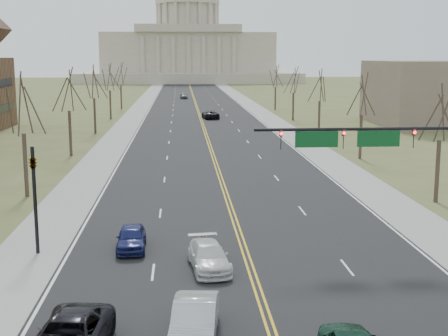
{
  "coord_description": "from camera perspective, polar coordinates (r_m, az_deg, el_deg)",
  "views": [
    {
      "loc": [
        -3.52,
        -20.29,
        10.82
      ],
      "look_at": [
        -0.49,
        22.86,
        3.0
      ],
      "focal_mm": 50.0,
      "sensor_mm": 36.0,
      "label": 1
    }
  ],
  "objects": [
    {
      "name": "center_line",
      "position": [
        130.79,
        -2.46,
        5.5
      ],
      "size": [
        0.42,
        380.0,
        0.01
      ],
      "primitive_type": "cube",
      "color": "gold",
      "rests_on": "road"
    },
    {
      "name": "car_far_sb",
      "position": [
        159.49,
        -3.7,
        6.6
      ],
      "size": [
        2.06,
        4.42,
        1.46
      ],
      "primitive_type": "imported",
      "rotation": [
        0.0,
        0.0,
        0.08
      ],
      "color": "#56575E",
      "rests_on": "road"
    },
    {
      "name": "tree_l_0",
      "position": [
        49.91,
        -17.97,
        5.29
      ],
      "size": [
        3.96,
        3.96,
        9.0
      ],
      "color": "#3B2B23",
      "rests_on": "ground"
    },
    {
      "name": "car_far_nb",
      "position": [
        108.63,
        -1.26,
        4.92
      ],
      "size": [
        3.12,
        5.54,
        1.46
      ],
      "primitive_type": "imported",
      "rotation": [
        0.0,
        0.0,
        3.28
      ],
      "color": "black",
      "rests_on": "road"
    },
    {
      "name": "tree_r_4",
      "position": [
        125.81,
        4.74,
        8.27
      ],
      "size": [
        3.74,
        3.74,
        8.5
      ],
      "color": "#3B2B23",
      "rests_on": "ground"
    },
    {
      "name": "edge_line_right",
      "position": [
        131.42,
        1.83,
        5.52
      ],
      "size": [
        0.15,
        380.0,
        0.01
      ],
      "primitive_type": "cube",
      "color": "silver",
      "rests_on": "road"
    },
    {
      "name": "car_sb_inner_lead",
      "position": [
        24.59,
        -2.71,
        -13.81
      ],
      "size": [
        2.13,
        4.9,
        1.57
      ],
      "primitive_type": "imported",
      "rotation": [
        0.0,
        0.0,
        -0.1
      ],
      "color": "#B2B6BB",
      "rests_on": "road"
    },
    {
      "name": "tree_r_2",
      "position": [
        86.52,
        8.77,
        7.3
      ],
      "size": [
        3.74,
        3.74,
        8.5
      ],
      "color": "#3B2B23",
      "rests_on": "ground"
    },
    {
      "name": "sidewalk_left",
      "position": [
        131.01,
        -7.74,
        5.42
      ],
      "size": [
        4.0,
        380.0,
        0.03
      ],
      "primitive_type": "cube",
      "color": "gray",
      "rests_on": "ground"
    },
    {
      "name": "signal_left",
      "position": [
        35.44,
        -16.95,
        -1.77
      ],
      "size": [
        0.32,
        0.36,
        6.0
      ],
      "color": "black",
      "rests_on": "ground"
    },
    {
      "name": "tree_l_3",
      "position": [
        109.02,
        -10.42,
        8.04
      ],
      "size": [
        3.96,
        3.96,
        9.0
      ],
      "color": "#3B2B23",
      "rests_on": "ground"
    },
    {
      "name": "sidewalk_right",
      "position": [
        131.66,
        2.79,
        5.52
      ],
      "size": [
        4.0,
        380.0,
        0.03
      ],
      "primitive_type": "cube",
      "color": "gray",
      "rests_on": "ground"
    },
    {
      "name": "cross_road",
      "position": [
        28.64,
        3.42,
        -11.95
      ],
      "size": [
        120.0,
        14.0,
        0.01
      ],
      "primitive_type": "cube",
      "color": "black",
      "rests_on": "ground"
    },
    {
      "name": "car_sb_inner_second",
      "position": [
        32.26,
        -1.4,
        -8.09
      ],
      "size": [
        2.36,
        4.74,
        1.32
      ],
      "primitive_type": "imported",
      "rotation": [
        0.0,
        0.0,
        0.12
      ],
      "color": "silver",
      "rests_on": "road"
    },
    {
      "name": "signal_mast",
      "position": [
        35.88,
        13.83,
        1.85
      ],
      "size": [
        12.12,
        0.44,
        7.2
      ],
      "color": "black",
      "rests_on": "ground"
    },
    {
      "name": "car_sb_outer_second",
      "position": [
        35.79,
        -8.47,
        -6.31
      ],
      "size": [
        1.7,
        4.03,
        1.36
      ],
      "primitive_type": "imported",
      "rotation": [
        0.0,
        0.0,
        0.03
      ],
      "color": "navy",
      "rests_on": "road"
    },
    {
      "name": "road",
      "position": [
        130.79,
        -2.46,
        5.49
      ],
      "size": [
        20.0,
        380.0,
        0.01
      ],
      "primitive_type": "cube",
      "color": "black",
      "rests_on": "ground"
    },
    {
      "name": "capitol",
      "position": [
        270.25,
        -3.32,
        10.94
      ],
      "size": [
        90.0,
        60.0,
        50.0
      ],
      "color": "beige",
      "rests_on": "ground"
    },
    {
      "name": "tree_l_1",
      "position": [
        69.44,
        -14.04,
        6.74
      ],
      "size": [
        3.96,
        3.96,
        9.0
      ],
      "color": "#3B2B23",
      "rests_on": "ground"
    },
    {
      "name": "tree_r_0",
      "position": [
        48.39,
        19.21,
        4.62
      ],
      "size": [
        3.74,
        3.74,
        8.5
      ],
      "color": "#3B2B23",
      "rests_on": "ground"
    },
    {
      "name": "tree_l_4",
      "position": [
        128.91,
        -9.44,
        8.38
      ],
      "size": [
        3.96,
        3.96,
        9.0
      ],
      "color": "#3B2B23",
      "rests_on": "ground"
    },
    {
      "name": "tree_l_2",
      "position": [
        89.19,
        -11.83,
        7.54
      ],
      "size": [
        3.96,
        3.96,
        9.0
      ],
      "color": "#3B2B23",
      "rests_on": "ground"
    },
    {
      "name": "edge_line_left",
      "position": [
        130.89,
        -6.78,
        5.44
      ],
      "size": [
        0.15,
        380.0,
        0.01
      ],
      "primitive_type": "cube",
      "color": "silver",
      "rests_on": "road"
    },
    {
      "name": "tree_r_3",
      "position": [
        106.1,
        6.38,
        7.88
      ],
      "size": [
        3.74,
        3.74,
        8.5
      ],
      "color": "#3B2B23",
      "rests_on": "ground"
    },
    {
      "name": "tree_r_1",
      "position": [
        67.18,
        12.52,
        6.36
      ],
      "size": [
        3.74,
        3.74,
        8.5
      ],
      "color": "#3B2B23",
      "rests_on": "ground"
    }
  ]
}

